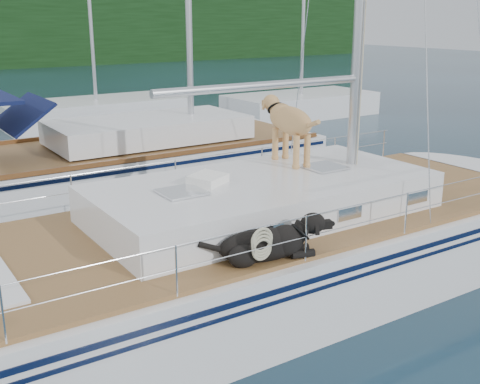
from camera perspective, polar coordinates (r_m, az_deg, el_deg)
ground at (r=9.33m, az=-1.93°, el=-10.24°), size 120.00×120.00×0.00m
main_sailboat at (r=9.09m, az=-1.40°, el=-6.22°), size 12.00×3.80×14.01m
neighbor_sailboat at (r=14.97m, az=-12.28°, el=2.31°), size 11.00×3.50×13.30m
bg_boat_center at (r=24.87m, az=-13.43°, el=7.38°), size 7.20×3.00×11.65m
bg_boat_east at (r=26.18m, az=5.78°, el=8.20°), size 6.40×3.00×11.65m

